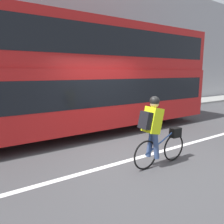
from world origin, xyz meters
The scene contains 6 objects.
ground_plane centered at (0.00, 0.00, 0.00)m, with size 80.00×80.00×0.00m, color #424244.
road_center_line centered at (0.00, -0.16, 0.00)m, with size 50.00×0.14×0.01m, color silver.
sidewalk_curb centered at (0.00, 5.43, 0.06)m, with size 60.00×1.98×0.13m.
building_facade centered at (0.00, 6.57, 3.67)m, with size 60.00×0.30×7.34m.
bus centered at (-0.51, 2.74, 2.03)m, with size 10.73×2.59×3.63m.
cyclist_on_bike centered at (0.07, -0.74, 0.85)m, with size 1.53×0.32×1.57m.
Camera 1 is at (-3.24, -4.00, 2.05)m, focal length 35.00 mm.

